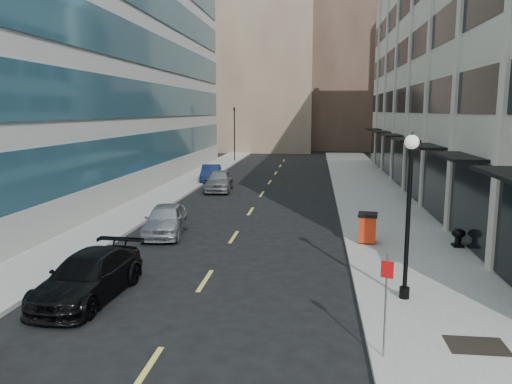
% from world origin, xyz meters
% --- Properties ---
extents(sidewalk_right, '(5.00, 80.00, 0.15)m').
position_xyz_m(sidewalk_right, '(7.50, 20.00, 0.07)').
color(sidewalk_right, gray).
rests_on(sidewalk_right, ground).
extents(sidewalk_left, '(3.00, 80.00, 0.15)m').
position_xyz_m(sidewalk_left, '(-6.50, 20.00, 0.07)').
color(sidewalk_left, gray).
rests_on(sidewalk_left, ground).
extents(building_left, '(16.14, 46.00, 20.00)m').
position_xyz_m(building_left, '(-15.95, 27.00, 9.99)').
color(building_left, beige).
rests_on(building_left, ground).
extents(skyline_tan_near, '(14.00, 18.00, 28.00)m').
position_xyz_m(skyline_tan_near, '(-4.00, 68.00, 14.00)').
color(skyline_tan_near, '#927E60').
rests_on(skyline_tan_near, ground).
extents(skyline_brown, '(12.00, 16.00, 34.00)m').
position_xyz_m(skyline_brown, '(8.00, 72.00, 17.00)').
color(skyline_brown, brown).
rests_on(skyline_brown, ground).
extents(skyline_tan_far, '(12.00, 14.00, 22.00)m').
position_xyz_m(skyline_tan_far, '(-14.00, 78.00, 11.00)').
color(skyline_tan_far, '#927E60').
rests_on(skyline_tan_far, ground).
extents(skyline_stone, '(10.00, 14.00, 20.00)m').
position_xyz_m(skyline_stone, '(18.00, 66.00, 10.00)').
color(skyline_stone, beige).
rests_on(skyline_stone, ground).
extents(grate_far, '(1.40, 1.00, 0.01)m').
position_xyz_m(grate_far, '(7.60, 3.80, 0.15)').
color(grate_far, black).
rests_on(grate_far, sidewalk_right).
extents(road_centerline, '(0.15, 68.20, 0.01)m').
position_xyz_m(road_centerline, '(0.00, 17.00, 0.01)').
color(road_centerline, '#D8CC4C').
rests_on(road_centerline, ground).
extents(traffic_signal, '(0.66, 0.66, 6.98)m').
position_xyz_m(traffic_signal, '(-5.50, 48.00, 5.72)').
color(traffic_signal, black).
rests_on(traffic_signal, ground).
extents(car_black_pickup, '(2.28, 4.94, 1.40)m').
position_xyz_m(car_black_pickup, '(-3.20, 6.00, 0.70)').
color(car_black_pickup, black).
rests_on(car_black_pickup, ground).
extents(car_silver_sedan, '(2.25, 4.45, 1.45)m').
position_xyz_m(car_silver_sedan, '(-3.20, 14.00, 0.73)').
color(car_silver_sedan, '#93969B').
rests_on(car_silver_sedan, ground).
extents(car_blue_sedan, '(1.97, 4.29, 1.36)m').
position_xyz_m(car_blue_sedan, '(-4.80, 31.67, 0.68)').
color(car_blue_sedan, '#121D44').
rests_on(car_blue_sedan, ground).
extents(car_grey_sedan, '(2.18, 4.63, 1.53)m').
position_xyz_m(car_grey_sedan, '(-3.20, 27.00, 0.77)').
color(car_grey_sedan, slate).
rests_on(car_grey_sedan, ground).
extents(trash_bin, '(0.90, 0.95, 1.29)m').
position_xyz_m(trash_bin, '(5.92, 13.16, 0.85)').
color(trash_bin, red).
rests_on(trash_bin, sidewalk_right).
extents(lamppost, '(0.42, 0.42, 5.02)m').
position_xyz_m(lamppost, '(6.40, 6.78, 3.09)').
color(lamppost, black).
rests_on(lamppost, sidewalk_right).
extents(sign_post, '(0.27, 0.14, 2.44)m').
position_xyz_m(sign_post, '(5.30, 2.99, 1.72)').
color(sign_post, slate).
rests_on(sign_post, sidewalk_right).
extents(urn_planter, '(0.56, 0.56, 0.77)m').
position_xyz_m(urn_planter, '(9.60, 12.94, 0.62)').
color(urn_planter, black).
rests_on(urn_planter, sidewalk_right).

